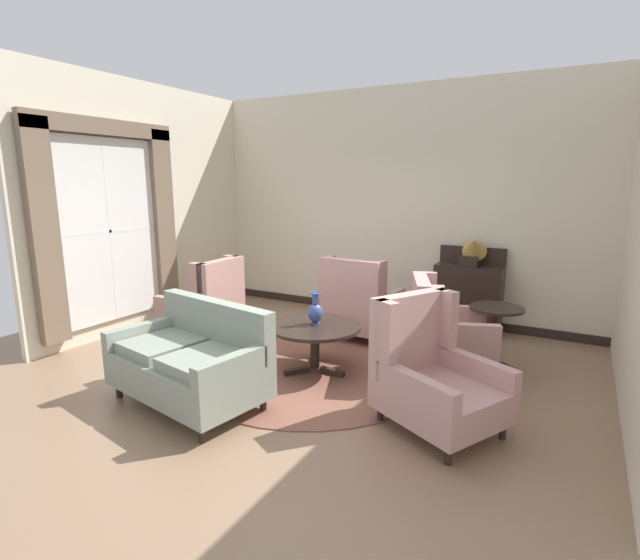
{
  "coord_description": "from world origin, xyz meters",
  "views": [
    {
      "loc": [
        2.47,
        -3.94,
        2.02
      ],
      "look_at": [
        0.02,
        0.48,
        0.97
      ],
      "focal_mm": 26.6,
      "sensor_mm": 36.0,
      "label": 1
    }
  ],
  "objects_px": {
    "coffee_table": "(315,332)",
    "armchair_near_window": "(432,376)",
    "armchair_foreground_right": "(444,334)",
    "gramophone": "(473,249)",
    "side_table": "(495,332)",
    "armchair_beside_settee": "(359,305)",
    "sideboard": "(468,294)",
    "porcelain_vase": "(315,311)",
    "settee": "(191,361)",
    "armchair_back_corner": "(207,309)"
  },
  "relations": [
    {
      "from": "armchair_foreground_right",
      "to": "side_table",
      "type": "height_order",
      "value": "armchair_foreground_right"
    },
    {
      "from": "armchair_back_corner",
      "to": "side_table",
      "type": "relative_size",
      "value": 1.56
    },
    {
      "from": "coffee_table",
      "to": "gramophone",
      "type": "distance_m",
      "value": 2.53
    },
    {
      "from": "armchair_back_corner",
      "to": "sideboard",
      "type": "bearing_deg",
      "value": 125.12
    },
    {
      "from": "settee",
      "to": "armchair_near_window",
      "type": "distance_m",
      "value": 2.16
    },
    {
      "from": "armchair_back_corner",
      "to": "armchair_near_window",
      "type": "bearing_deg",
      "value": 75.95
    },
    {
      "from": "armchair_foreground_right",
      "to": "gramophone",
      "type": "xyz_separation_m",
      "value": [
        -0.05,
        1.52,
        0.72
      ]
    },
    {
      "from": "coffee_table",
      "to": "armchair_foreground_right",
      "type": "relative_size",
      "value": 0.94
    },
    {
      "from": "gramophone",
      "to": "coffee_table",
      "type": "bearing_deg",
      "value": -119.01
    },
    {
      "from": "armchair_back_corner",
      "to": "gramophone",
      "type": "height_order",
      "value": "gramophone"
    },
    {
      "from": "porcelain_vase",
      "to": "armchair_back_corner",
      "type": "height_order",
      "value": "armchair_back_corner"
    },
    {
      "from": "armchair_beside_settee",
      "to": "gramophone",
      "type": "bearing_deg",
      "value": -140.26
    },
    {
      "from": "gramophone",
      "to": "armchair_beside_settee",
      "type": "bearing_deg",
      "value": -144.11
    },
    {
      "from": "porcelain_vase",
      "to": "armchair_foreground_right",
      "type": "height_order",
      "value": "armchair_foreground_right"
    },
    {
      "from": "armchair_near_window",
      "to": "side_table",
      "type": "xyz_separation_m",
      "value": [
        0.26,
        1.53,
        -0.01
      ]
    },
    {
      "from": "armchair_beside_settee",
      "to": "armchair_back_corner",
      "type": "xyz_separation_m",
      "value": [
        -1.58,
        -1.14,
        0.01
      ]
    },
    {
      "from": "armchair_foreground_right",
      "to": "gramophone",
      "type": "relative_size",
      "value": 2.12
    },
    {
      "from": "porcelain_vase",
      "to": "gramophone",
      "type": "xyz_separation_m",
      "value": [
        1.18,
        2.09,
        0.49
      ]
    },
    {
      "from": "armchair_beside_settee",
      "to": "sideboard",
      "type": "relative_size",
      "value": 0.94
    },
    {
      "from": "armchair_back_corner",
      "to": "sideboard",
      "type": "distance_m",
      "value": 3.46
    },
    {
      "from": "armchair_near_window",
      "to": "gramophone",
      "type": "height_order",
      "value": "gramophone"
    },
    {
      "from": "armchair_back_corner",
      "to": "settee",
      "type": "bearing_deg",
      "value": 34.98
    },
    {
      "from": "armchair_beside_settee",
      "to": "sideboard",
      "type": "bearing_deg",
      "value": -136.54
    },
    {
      "from": "armchair_foreground_right",
      "to": "armchair_near_window",
      "type": "distance_m",
      "value": 1.14
    },
    {
      "from": "coffee_table",
      "to": "armchair_foreground_right",
      "type": "xyz_separation_m",
      "value": [
        1.23,
        0.6,
        0.0
      ]
    },
    {
      "from": "sideboard",
      "to": "gramophone",
      "type": "relative_size",
      "value": 2.34
    },
    {
      "from": "armchair_near_window",
      "to": "coffee_table",
      "type": "bearing_deg",
      "value": 97.21
    },
    {
      "from": "settee",
      "to": "armchair_foreground_right",
      "type": "relative_size",
      "value": 1.52
    },
    {
      "from": "coffee_table",
      "to": "porcelain_vase",
      "type": "bearing_deg",
      "value": 106.82
    },
    {
      "from": "coffee_table",
      "to": "armchair_back_corner",
      "type": "relative_size",
      "value": 0.89
    },
    {
      "from": "porcelain_vase",
      "to": "armchair_near_window",
      "type": "height_order",
      "value": "armchair_near_window"
    },
    {
      "from": "coffee_table",
      "to": "armchair_near_window",
      "type": "height_order",
      "value": "armchair_near_window"
    },
    {
      "from": "gramophone",
      "to": "armchair_near_window",
      "type": "bearing_deg",
      "value": -84.69
    },
    {
      "from": "coffee_table",
      "to": "armchair_near_window",
      "type": "distance_m",
      "value": 1.52
    },
    {
      "from": "settee",
      "to": "side_table",
      "type": "xyz_separation_m",
      "value": [
        2.31,
        2.19,
        0.03
      ]
    },
    {
      "from": "armchair_beside_settee",
      "to": "armchair_foreground_right",
      "type": "bearing_deg",
      "value": 156.98
    },
    {
      "from": "armchair_near_window",
      "to": "settee",
      "type": "bearing_deg",
      "value": 135.49
    },
    {
      "from": "side_table",
      "to": "sideboard",
      "type": "distance_m",
      "value": 1.33
    },
    {
      "from": "porcelain_vase",
      "to": "settee",
      "type": "xyz_separation_m",
      "value": [
        -0.62,
        -1.22,
        -0.26
      ]
    },
    {
      "from": "armchair_beside_settee",
      "to": "side_table",
      "type": "distance_m",
      "value": 1.74
    },
    {
      "from": "coffee_table",
      "to": "settee",
      "type": "height_order",
      "value": "settee"
    },
    {
      "from": "armchair_beside_settee",
      "to": "armchair_near_window",
      "type": "xyz_separation_m",
      "value": [
        1.46,
        -1.77,
        -0.01
      ]
    },
    {
      "from": "sideboard",
      "to": "porcelain_vase",
      "type": "bearing_deg",
      "value": -117.53
    },
    {
      "from": "coffee_table",
      "to": "porcelain_vase",
      "type": "distance_m",
      "value": 0.23
    },
    {
      "from": "armchair_back_corner",
      "to": "gramophone",
      "type": "bearing_deg",
      "value": 123.5
    },
    {
      "from": "porcelain_vase",
      "to": "settee",
      "type": "distance_m",
      "value": 1.39
    },
    {
      "from": "gramophone",
      "to": "settee",
      "type": "bearing_deg",
      "value": -118.63
    },
    {
      "from": "armchair_beside_settee",
      "to": "armchair_near_window",
      "type": "distance_m",
      "value": 2.29
    },
    {
      "from": "armchair_beside_settee",
      "to": "armchair_near_window",
      "type": "relative_size",
      "value": 0.92
    },
    {
      "from": "armchair_beside_settee",
      "to": "side_table",
      "type": "bearing_deg",
      "value": 175.79
    }
  ]
}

